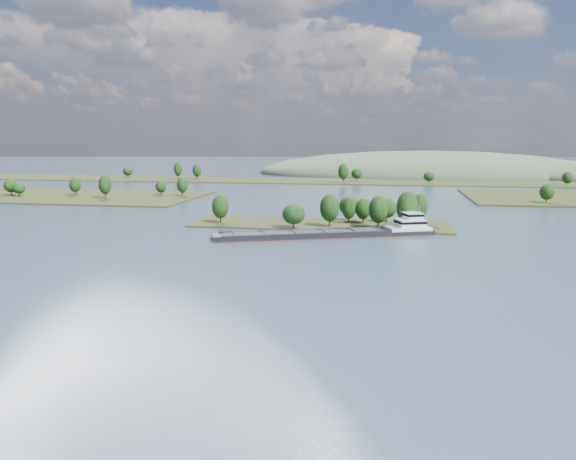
# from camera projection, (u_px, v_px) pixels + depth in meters

# --- Properties ---
(ground) EXTENTS (1800.00, 1800.00, 0.00)m
(ground) POSITION_uv_depth(u_px,v_px,m) (295.00, 257.00, 160.91)
(ground) COLOR #34445A
(ground) RESTS_ON ground
(tree_island) EXTENTS (100.00, 34.13, 15.26)m
(tree_island) POSITION_uv_depth(u_px,v_px,m) (338.00, 216.00, 216.15)
(tree_island) COLOR #2A3116
(tree_island) RESTS_ON ground
(back_shoreline) EXTENTS (900.00, 60.00, 15.82)m
(back_shoreline) POSITION_uv_depth(u_px,v_px,m) (364.00, 181.00, 431.21)
(back_shoreline) COLOR #2A3116
(back_shoreline) RESTS_ON ground
(hill_west) EXTENTS (320.00, 160.00, 44.00)m
(hill_west) POSITION_uv_depth(u_px,v_px,m) (427.00, 175.00, 519.33)
(hill_west) COLOR #465439
(hill_west) RESTS_ON ground
(cargo_barge) EXTENTS (75.49, 36.39, 10.47)m
(cargo_barge) POSITION_uv_depth(u_px,v_px,m) (341.00, 232.00, 194.19)
(cargo_barge) COLOR black
(cargo_barge) RESTS_ON ground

